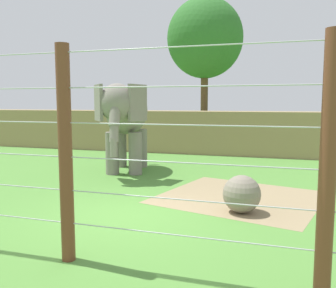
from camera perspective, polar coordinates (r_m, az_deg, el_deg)
ground_plane at (r=8.76m, az=-6.59°, el=-11.24°), size 120.00×120.00×0.00m
dirt_patch at (r=10.57m, az=11.24°, el=-8.20°), size 5.07×4.88×0.01m
embankment_wall at (r=19.21m, az=7.04°, el=1.85°), size 36.00×1.80×2.21m
elephant at (r=13.90m, az=-6.71°, el=4.55°), size 2.34×4.38×3.31m
enrichment_ball at (r=9.05m, az=11.52°, el=-7.72°), size 0.92×0.92×0.92m
cable_fence at (r=6.23m, az=-15.96°, el=-1.59°), size 9.05×0.23×3.62m
tree_far_left at (r=22.86m, az=5.83°, el=16.15°), size 4.57×4.57×8.92m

